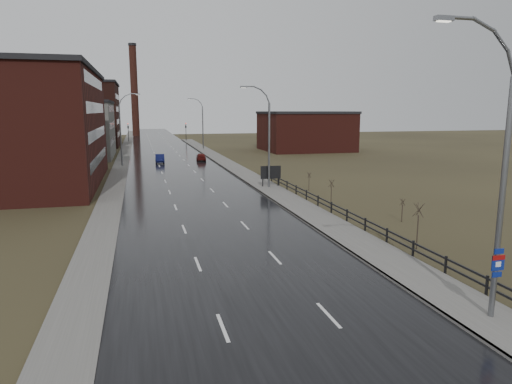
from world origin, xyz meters
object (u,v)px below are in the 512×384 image
streetlight_main (497,178)px  billboard (271,173)px  car_far (201,157)px  car_near (160,159)px

streetlight_main → billboard: streetlight_main is taller
car_far → streetlight_main: bearing=98.5°
streetlight_main → billboard: 34.63m
streetlight_main → car_far: size_ratio=2.99×
car_far → car_near: bearing=15.9°
streetlight_main → car_near: 64.16m
streetlight_main → billboard: bearing=89.0°
car_near → car_far: car_near is taller
car_near → streetlight_main: bearing=-78.5°
billboard → car_near: 30.81m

